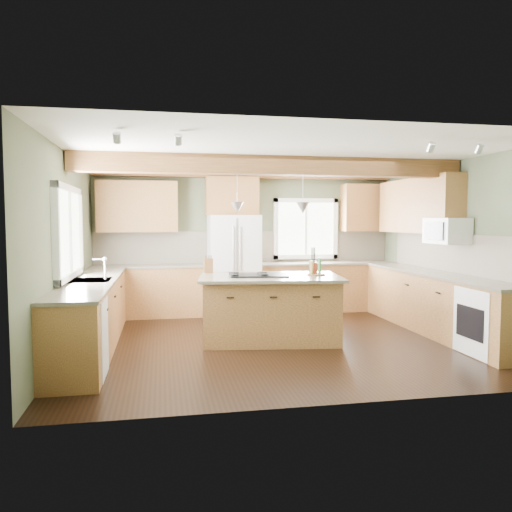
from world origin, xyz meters
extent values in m
plane|color=black|center=(0.00, 0.00, 0.00)|extent=(5.60, 5.60, 0.00)
plane|color=silver|center=(0.00, 0.00, 2.60)|extent=(5.60, 5.60, 0.00)
plane|color=#4B543C|center=(0.00, 2.50, 1.30)|extent=(5.60, 0.00, 5.60)
plane|color=#4B543C|center=(-2.80, 0.00, 1.30)|extent=(0.00, 5.00, 5.00)
plane|color=#4B543C|center=(2.80, 0.00, 1.30)|extent=(0.00, 5.00, 5.00)
cube|color=#4C2D15|center=(0.00, 0.10, 2.47)|extent=(5.55, 0.26, 0.26)
cube|color=#4C2D15|center=(0.00, 2.40, 2.54)|extent=(5.55, 0.20, 0.10)
cube|color=brown|center=(0.00, 2.48, 1.21)|extent=(5.58, 0.03, 0.58)
cube|color=brown|center=(2.78, 0.05, 1.21)|extent=(0.03, 3.70, 0.58)
cube|color=brown|center=(-1.79, 2.20, 0.44)|extent=(2.02, 0.60, 0.88)
cube|color=#443D31|center=(-1.79, 2.20, 0.90)|extent=(2.06, 0.64, 0.04)
cube|color=brown|center=(1.49, 2.20, 0.44)|extent=(2.62, 0.60, 0.88)
cube|color=#443D31|center=(1.49, 2.20, 0.90)|extent=(2.66, 0.64, 0.04)
cube|color=brown|center=(-2.50, 0.05, 0.44)|extent=(0.60, 3.70, 0.88)
cube|color=#443D31|center=(-2.50, 0.05, 0.90)|extent=(0.64, 3.74, 0.04)
cube|color=brown|center=(2.50, 0.05, 0.44)|extent=(0.60, 3.70, 0.88)
cube|color=#443D31|center=(2.50, 0.05, 0.90)|extent=(0.64, 3.74, 0.04)
cube|color=brown|center=(-1.99, 2.33, 1.95)|extent=(1.40, 0.35, 0.90)
cube|color=brown|center=(-0.30, 2.33, 2.15)|extent=(0.96, 0.35, 0.70)
cube|color=brown|center=(2.62, 0.90, 1.95)|extent=(0.35, 2.20, 0.90)
cube|color=brown|center=(2.30, 2.33, 1.95)|extent=(0.90, 0.35, 0.90)
cube|color=white|center=(-2.78, 0.05, 1.55)|extent=(0.04, 1.60, 1.05)
cube|color=white|center=(1.15, 2.48, 1.55)|extent=(1.10, 0.04, 1.00)
cube|color=#262628|center=(-2.50, 0.05, 0.91)|extent=(0.50, 0.65, 0.03)
cylinder|color=#B2B2B7|center=(-2.32, 0.05, 1.05)|extent=(0.02, 0.02, 0.28)
cube|color=white|center=(-2.49, -1.25, 0.43)|extent=(0.60, 0.60, 0.84)
cube|color=white|center=(2.49, -1.25, 0.43)|extent=(0.60, 0.72, 0.84)
cube|color=white|center=(2.58, -0.05, 1.55)|extent=(0.40, 0.70, 0.38)
cone|color=#B2B2B7|center=(-0.53, 0.16, 1.88)|extent=(0.18, 0.18, 0.16)
cone|color=#B2B2B7|center=(0.39, 0.04, 1.88)|extent=(0.18, 0.18, 0.16)
cube|color=silver|center=(-0.30, 2.12, 0.90)|extent=(0.90, 0.74, 1.80)
cube|color=brown|center=(-0.07, 0.10, 0.44)|extent=(1.99, 1.37, 0.88)
cube|color=#443D31|center=(-0.07, 0.10, 0.90)|extent=(2.13, 1.51, 0.04)
cube|color=black|center=(-0.22, 0.12, 0.93)|extent=(0.87, 0.64, 0.02)
cube|color=brown|center=(-0.89, 0.64, 1.03)|extent=(0.13, 0.10, 0.22)
cylinder|color=#473F39|center=(0.69, 0.48, 1.01)|extent=(0.15, 0.15, 0.17)
camera|label=1|loc=(-1.58, -6.78, 1.69)|focal=35.00mm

